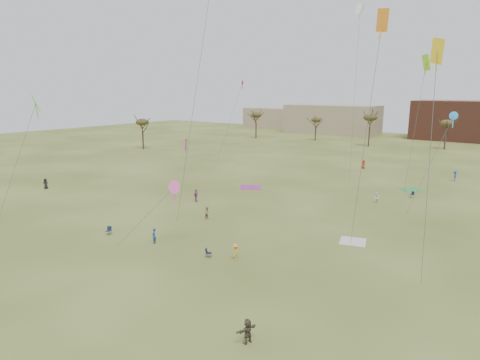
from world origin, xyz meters
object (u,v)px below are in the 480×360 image
Objects in this scene: camp_chair_right at (412,196)px; camp_chair_center at (209,255)px; flyer_near_right at (154,236)px; camp_chair_left at (109,232)px.

camp_chair_center is at bearing -70.28° from camp_chair_right.
camp_chair_left is (-5.90, -1.11, -0.55)m from flyer_near_right.
flyer_near_right is 6.03m from camp_chair_left.
camp_chair_left and camp_chair_center have the same top height.
camp_chair_left is at bearing 69.39° from camp_chair_center.
camp_chair_right is (9.41, 33.90, 0.00)m from camp_chair_center.
camp_chair_right is at bearing -43.57° from camp_chair_center.
camp_chair_left and camp_chair_right have the same top height.
flyer_near_right reaches higher than camp_chair_right.
flyer_near_right is 1.86× the size of camp_chair_right.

